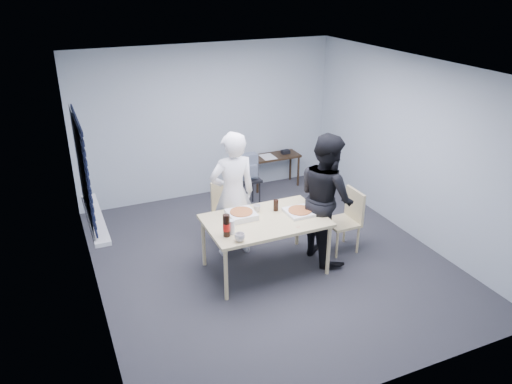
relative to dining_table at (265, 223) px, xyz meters
name	(u,v)px	position (x,y,z in m)	size (l,w,h in m)	color
room	(86,176)	(-2.04, 0.61, 0.76)	(5.00, 5.00, 5.00)	#2E2D32
dining_table	(265,223)	(0.00, 0.00, 0.00)	(1.53, 0.97, 0.74)	beige
chair_far	(228,208)	(-0.16, 0.96, -0.17)	(0.42, 0.42, 0.89)	beige
chair_right	(348,216)	(1.28, 0.04, -0.17)	(0.42, 0.42, 0.89)	beige
person_white	(233,195)	(-0.22, 0.58, 0.20)	(0.65, 0.42, 1.77)	white
person_black	(326,198)	(0.89, 0.00, 0.20)	(0.86, 0.47, 1.77)	black
side_table	(275,159)	(1.33, 2.49, -0.17)	(0.90, 0.40, 0.60)	black
stool	(248,184)	(0.54, 1.87, -0.28)	(0.37, 0.37, 0.52)	black
backpack	(248,167)	(0.54, 1.86, 0.04)	(0.30, 0.22, 0.42)	slate
pizza_box_a	(241,214)	(-0.26, 0.18, 0.10)	(0.35, 0.35, 0.09)	white
pizza_box_b	(300,212)	(0.48, -0.02, 0.08)	(0.36, 0.36, 0.05)	white
mug_a	(240,237)	(-0.51, -0.38, 0.11)	(0.12, 0.12, 0.10)	silver
mug_b	(257,208)	(-0.01, 0.25, 0.11)	(0.10, 0.10, 0.09)	silver
cola_glass	(276,205)	(0.23, 0.18, 0.13)	(0.07, 0.07, 0.15)	black
soda_bottle	(226,226)	(-0.60, -0.21, 0.20)	(0.09, 0.09, 0.28)	black
plastic_cups	(232,227)	(-0.53, -0.18, 0.15)	(0.08, 0.08, 0.18)	silver
rubber_band	(298,227)	(0.28, -0.35, 0.06)	(0.05, 0.05, 0.00)	red
papers	(268,157)	(1.18, 2.46, -0.08)	(0.24, 0.32, 0.01)	white
black_box	(285,152)	(1.55, 2.50, -0.05)	(0.15, 0.11, 0.06)	black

